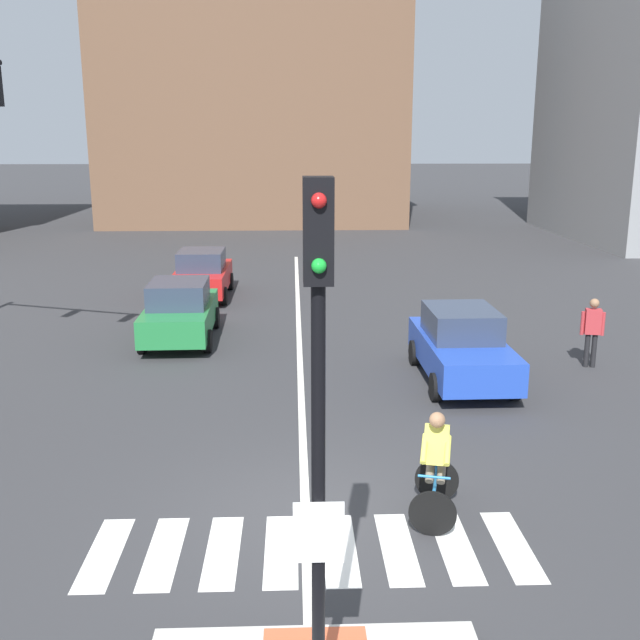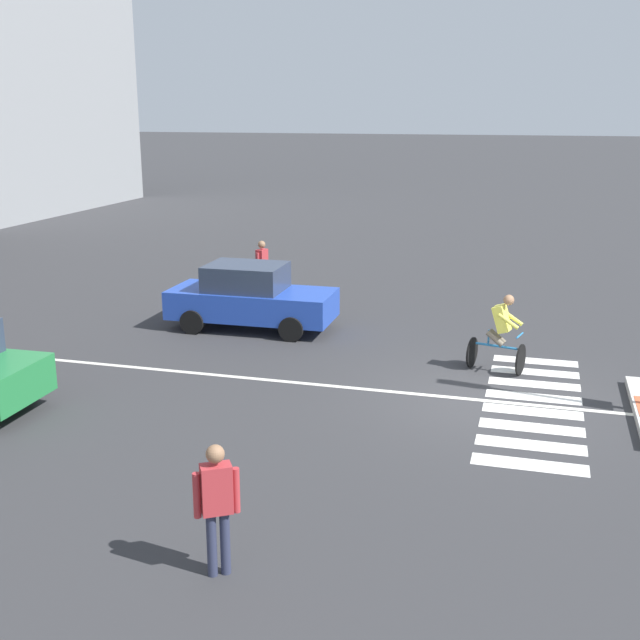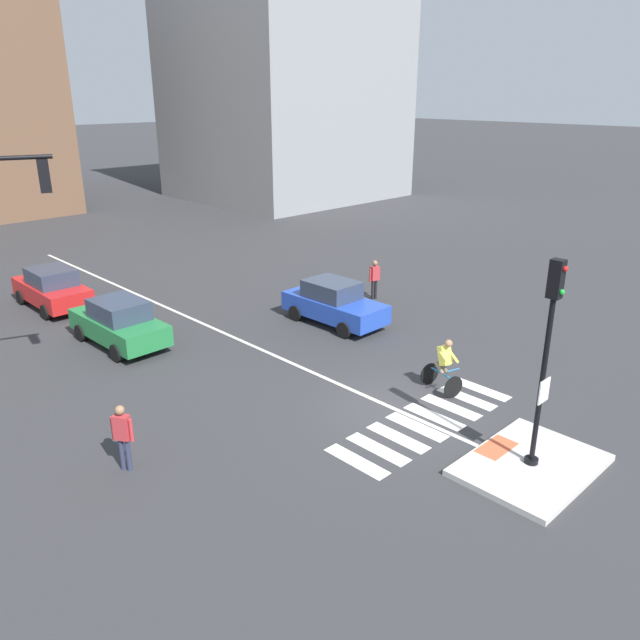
{
  "view_description": "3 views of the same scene",
  "coord_description": "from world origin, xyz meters",
  "px_view_note": "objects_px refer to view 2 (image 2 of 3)",
  "views": [
    {
      "loc": [
        -0.2,
        -9.74,
        5.33
      ],
      "look_at": [
        0.31,
        4.01,
        1.93
      ],
      "focal_mm": 41.53,
      "sensor_mm": 36.0,
      "label": 1
    },
    {
      "loc": [
        -14.57,
        -0.84,
        5.41
      ],
      "look_at": [
        -0.31,
        3.16,
        1.43
      ],
      "focal_mm": 44.59,
      "sensor_mm": 36.0,
      "label": 2
    },
    {
      "loc": [
        -12.22,
        -9.46,
        8.32
      ],
      "look_at": [
        -0.18,
        2.95,
        1.91
      ],
      "focal_mm": 34.95,
      "sensor_mm": 36.0,
      "label": 3
    }
  ],
  "objects_px": {
    "pedestrian_at_curb_left": "(217,500)",
    "pedestrian_waiting_far_side": "(262,264)",
    "car_blue_eastbound_mid": "(251,297)",
    "cyclist": "(500,332)"
  },
  "relations": [
    {
      "from": "pedestrian_at_curb_left",
      "to": "pedestrian_waiting_far_side",
      "type": "xyz_separation_m",
      "value": [
        13.67,
        4.33,
        0.0
      ]
    },
    {
      "from": "pedestrian_at_curb_left",
      "to": "cyclist",
      "type": "bearing_deg",
      "value": -17.78
    },
    {
      "from": "cyclist",
      "to": "pedestrian_at_curb_left",
      "type": "xyz_separation_m",
      "value": [
        -8.6,
        2.76,
        0.11
      ]
    },
    {
      "from": "car_blue_eastbound_mid",
      "to": "cyclist",
      "type": "relative_size",
      "value": 2.45
    },
    {
      "from": "car_blue_eastbound_mid",
      "to": "pedestrian_at_curb_left",
      "type": "bearing_deg",
      "value": -161.56
    },
    {
      "from": "cyclist",
      "to": "car_blue_eastbound_mid",
      "type": "bearing_deg",
      "value": 74.17
    },
    {
      "from": "car_blue_eastbound_mid",
      "to": "cyclist",
      "type": "distance_m",
      "value": 6.46
    },
    {
      "from": "pedestrian_at_curb_left",
      "to": "pedestrian_waiting_far_side",
      "type": "bearing_deg",
      "value": 17.58
    },
    {
      "from": "pedestrian_at_curb_left",
      "to": "pedestrian_waiting_far_side",
      "type": "height_order",
      "value": "same"
    },
    {
      "from": "car_blue_eastbound_mid",
      "to": "pedestrian_at_curb_left",
      "type": "relative_size",
      "value": 2.47
    }
  ]
}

